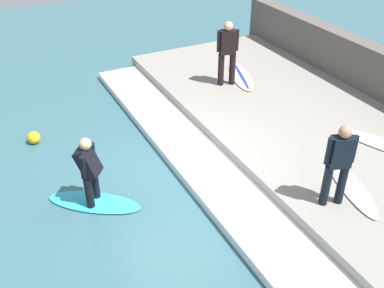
{
  "coord_description": "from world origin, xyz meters",
  "views": [
    {
      "loc": [
        -3.06,
        -6.61,
        5.47
      ],
      "look_at": [
        0.3,
        0.0,
        0.7
      ],
      "focal_mm": 42.0,
      "sensor_mm": 36.0,
      "label": 1
    }
  ],
  "objects_px": {
    "surfboard_waiting_near": "(241,76)",
    "surfboard_waiting_far": "(351,186)",
    "surfer_waiting_near": "(227,50)",
    "marker_buoy": "(34,138)",
    "surfer_riding": "(89,168)",
    "surfer_waiting_far": "(339,162)",
    "surfboard_riding": "(94,202)"
  },
  "relations": [
    {
      "from": "surfboard_waiting_near",
      "to": "marker_buoy",
      "type": "height_order",
      "value": "surfboard_waiting_near"
    },
    {
      "from": "surfer_waiting_near",
      "to": "surfboard_waiting_far",
      "type": "distance_m",
      "value": 4.93
    },
    {
      "from": "surfer_waiting_far",
      "to": "surfboard_waiting_far",
      "type": "xyz_separation_m",
      "value": [
        0.63,
        0.16,
        -0.84
      ]
    },
    {
      "from": "surfboard_riding",
      "to": "surfboard_waiting_far",
      "type": "relative_size",
      "value": 0.93
    },
    {
      "from": "surfboard_riding",
      "to": "surfer_riding",
      "type": "distance_m",
      "value": 0.79
    },
    {
      "from": "surfboard_waiting_far",
      "to": "surfer_riding",
      "type": "bearing_deg",
      "value": 153.19
    },
    {
      "from": "surfer_riding",
      "to": "surfboard_waiting_far",
      "type": "relative_size",
      "value": 0.72
    },
    {
      "from": "surfer_riding",
      "to": "marker_buoy",
      "type": "distance_m",
      "value": 2.8
    },
    {
      "from": "surfboard_riding",
      "to": "marker_buoy",
      "type": "xyz_separation_m",
      "value": [
        -0.59,
        2.65,
        0.11
      ]
    },
    {
      "from": "surfer_riding",
      "to": "surfboard_waiting_far",
      "type": "bearing_deg",
      "value": -26.81
    },
    {
      "from": "surfer_waiting_near",
      "to": "marker_buoy",
      "type": "xyz_separation_m",
      "value": [
        -5.02,
        -0.05,
        -1.18
      ]
    },
    {
      "from": "surfer_waiting_near",
      "to": "marker_buoy",
      "type": "relative_size",
      "value": 5.86
    },
    {
      "from": "surfer_riding",
      "to": "surfer_waiting_near",
      "type": "distance_m",
      "value": 5.21
    },
    {
      "from": "surfboard_waiting_far",
      "to": "marker_buoy",
      "type": "bearing_deg",
      "value": 135.14
    },
    {
      "from": "surfboard_waiting_near",
      "to": "surfboard_waiting_far",
      "type": "height_order",
      "value": "surfboard_waiting_near"
    },
    {
      "from": "surfer_waiting_far",
      "to": "surfboard_waiting_far",
      "type": "bearing_deg",
      "value": 13.86
    },
    {
      "from": "surfer_waiting_near",
      "to": "surfboard_waiting_near",
      "type": "height_order",
      "value": "surfer_waiting_near"
    },
    {
      "from": "surfboard_riding",
      "to": "surfboard_waiting_near",
      "type": "xyz_separation_m",
      "value": [
        5.01,
        2.88,
        0.37
      ]
    },
    {
      "from": "surfer_riding",
      "to": "surfer_waiting_near",
      "type": "height_order",
      "value": "surfer_waiting_near"
    },
    {
      "from": "surfer_riding",
      "to": "surfboard_waiting_far",
      "type": "xyz_separation_m",
      "value": [
        4.22,
        -2.13,
        -0.42
      ]
    },
    {
      "from": "surfer_riding",
      "to": "surfboard_waiting_near",
      "type": "height_order",
      "value": "surfer_riding"
    },
    {
      "from": "surfer_waiting_far",
      "to": "surfboard_waiting_far",
      "type": "height_order",
      "value": "surfer_waiting_far"
    },
    {
      "from": "surfer_waiting_far",
      "to": "surfer_riding",
      "type": "bearing_deg",
      "value": 147.47
    },
    {
      "from": "surfboard_riding",
      "to": "surfer_waiting_far",
      "type": "distance_m",
      "value": 4.43
    },
    {
      "from": "surfboard_riding",
      "to": "surfer_waiting_near",
      "type": "bearing_deg",
      "value": 31.38
    },
    {
      "from": "surfer_riding",
      "to": "marker_buoy",
      "type": "height_order",
      "value": "surfer_riding"
    },
    {
      "from": "surfboard_waiting_near",
      "to": "surfboard_riding",
      "type": "bearing_deg",
      "value": -150.09
    },
    {
      "from": "surfboard_waiting_far",
      "to": "surfboard_riding",
      "type": "bearing_deg",
      "value": 153.19
    },
    {
      "from": "surfboard_waiting_far",
      "to": "marker_buoy",
      "type": "xyz_separation_m",
      "value": [
        -4.81,
        4.79,
        -0.26
      ]
    },
    {
      "from": "surfboard_riding",
      "to": "marker_buoy",
      "type": "bearing_deg",
      "value": 102.5
    },
    {
      "from": "surfboard_waiting_near",
      "to": "surfboard_waiting_far",
      "type": "xyz_separation_m",
      "value": [
        -0.79,
        -5.02,
        -0.0
      ]
    },
    {
      "from": "surfer_waiting_near",
      "to": "surfboard_waiting_far",
      "type": "bearing_deg",
      "value": -92.48
    }
  ]
}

